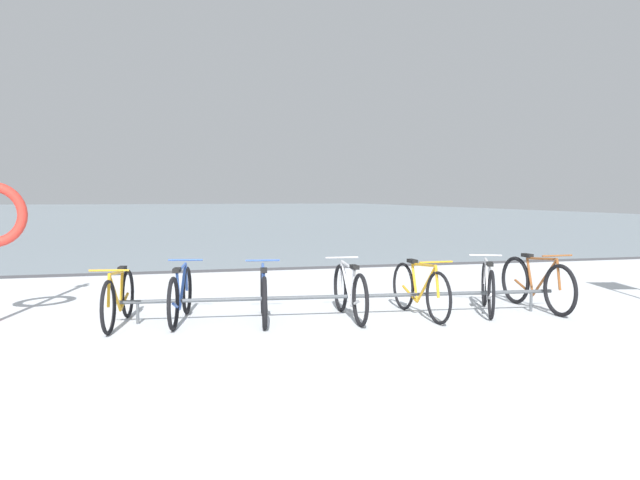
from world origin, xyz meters
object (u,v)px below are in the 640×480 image
(bicycle_0, at_px, (119,298))
(bicycle_5, at_px, (488,287))
(bicycle_2, at_px, (264,295))
(bicycle_6, at_px, (537,284))
(bicycle_4, at_px, (420,290))
(bicycle_1, at_px, (181,295))
(bicycle_3, at_px, (350,292))

(bicycle_0, relative_size, bicycle_5, 1.09)
(bicycle_2, xyz_separation_m, bicycle_6, (3.88, -0.20, 0.03))
(bicycle_0, xyz_separation_m, bicycle_5, (4.92, -0.35, 0.00))
(bicycle_6, bearing_deg, bicycle_2, 177.09)
(bicycle_6, bearing_deg, bicycle_4, -178.43)
(bicycle_1, bearing_deg, bicycle_3, -9.42)
(bicycle_1, distance_m, bicycle_4, 3.15)
(bicycle_0, distance_m, bicycle_1, 0.76)
(bicycle_4, bearing_deg, bicycle_1, 171.34)
(bicycle_5, bearing_deg, bicycle_6, -1.07)
(bicycle_0, distance_m, bicycle_6, 5.69)
(bicycle_1, height_order, bicycle_4, bicycle_4)
(bicycle_1, height_order, bicycle_3, bicycle_3)
(bicycle_2, bearing_deg, bicycle_5, -3.36)
(bicycle_2, xyz_separation_m, bicycle_4, (2.07, -0.25, 0.02))
(bicycle_3, xyz_separation_m, bicycle_5, (2.00, -0.05, -0.00))
(bicycle_0, relative_size, bicycle_2, 1.00)
(bicycle_3, distance_m, bicycle_4, 0.96)
(bicycle_3, bearing_deg, bicycle_5, -1.47)
(bicycle_1, xyz_separation_m, bicycle_4, (3.11, -0.47, 0.01))
(bicycle_0, xyz_separation_m, bicycle_4, (3.87, -0.42, 0.02))
(bicycle_2, height_order, bicycle_5, bicycle_5)
(bicycle_2, bearing_deg, bicycle_1, 167.71)
(bicycle_0, xyz_separation_m, bicycle_6, (5.68, -0.37, 0.03))
(bicycle_0, bearing_deg, bicycle_4, -6.14)
(bicycle_2, distance_m, bicycle_4, 2.09)
(bicycle_3, bearing_deg, bicycle_4, -6.92)
(bicycle_0, height_order, bicycle_1, bicycle_1)
(bicycle_3, distance_m, bicycle_5, 2.00)
(bicycle_1, distance_m, bicycle_3, 2.19)
(bicycle_1, height_order, bicycle_5, bicycle_5)
(bicycle_1, relative_size, bicycle_2, 1.02)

